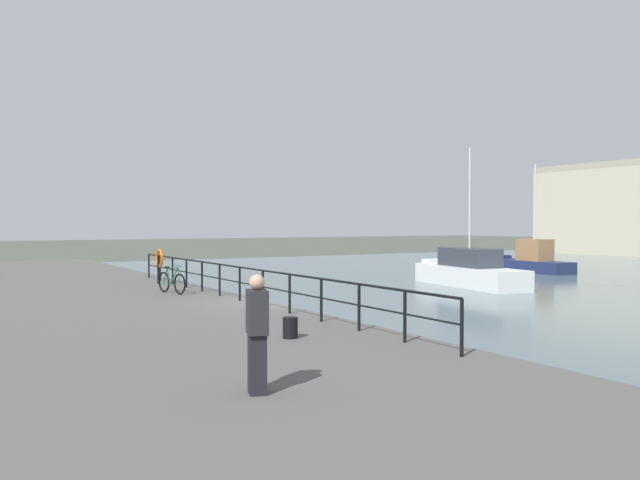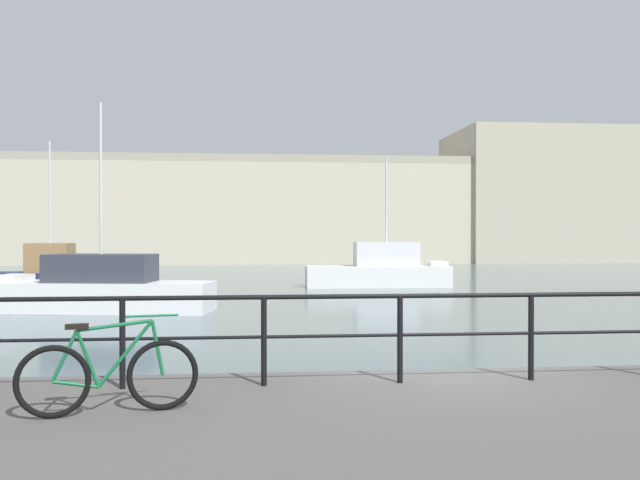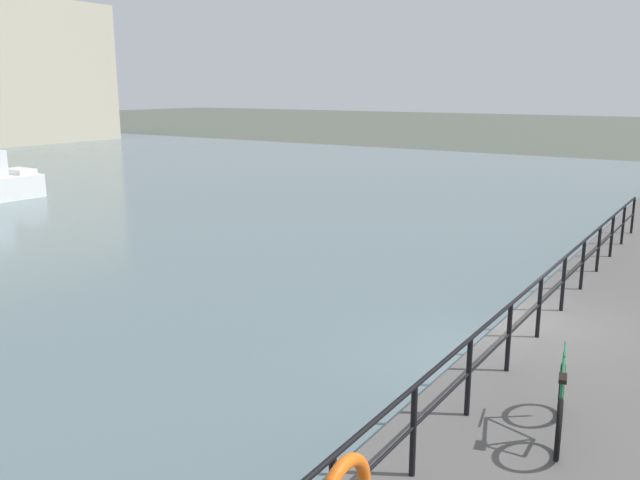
{
  "view_description": "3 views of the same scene",
  "coord_description": "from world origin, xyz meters",
  "views": [
    {
      "loc": [
        17.87,
        -8.93,
        3.37
      ],
      "look_at": [
        -3.41,
        3.8,
        2.74
      ],
      "focal_mm": 36.46,
      "sensor_mm": 36.0,
      "label": 1
    },
    {
      "loc": [
        -2.4,
        -8.76,
        2.77
      ],
      "look_at": [
        -1.1,
        4.89,
        2.64
      ],
      "focal_mm": 37.9,
      "sensor_mm": 36.0,
      "label": 2
    },
    {
      "loc": [
        -11.58,
        -3.46,
        5.11
      ],
      "look_at": [
        -0.52,
        3.76,
        2.06
      ],
      "focal_mm": 37.23,
      "sensor_mm": 36.0,
      "label": 3
    }
  ],
  "objects": [
    {
      "name": "quay_railing",
      "position": [
        -0.67,
        -0.75,
        1.7
      ],
      "size": [
        19.76,
        0.07,
        1.08
      ],
      "color": "black",
      "rests_on": "quay_promenade"
    },
    {
      "name": "parked_bicycle",
      "position": [
        -3.87,
        -1.88,
        1.35
      ],
      "size": [
        1.74,
        0.43,
        0.98
      ],
      "rotation": [
        0.0,
        0.0,
        0.21
      ],
      "color": "black",
      "rests_on": "quay_promenade"
    },
    {
      "name": "ground_plane",
      "position": [
        0.0,
        0.0,
        0.0
      ],
      "size": [
        240.0,
        240.0,
        0.0
      ],
      "primitive_type": "plane",
      "color": "#4C5147"
    }
  ]
}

